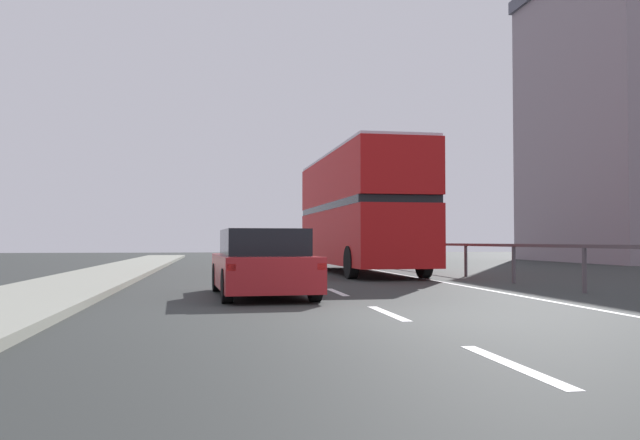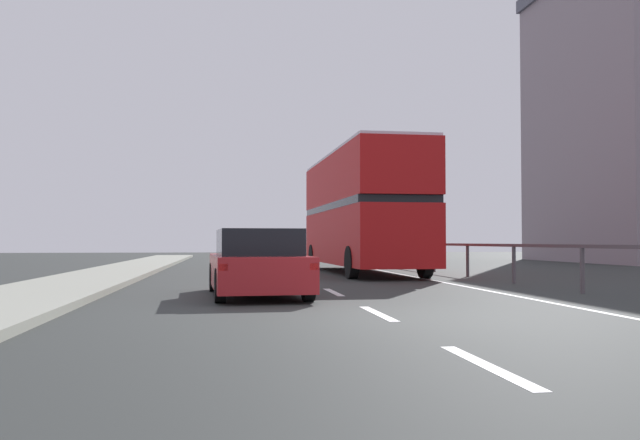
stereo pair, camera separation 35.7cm
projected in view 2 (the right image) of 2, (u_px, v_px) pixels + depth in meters
The scene contains 5 objects.
ground_plane at pixel (384, 320), 10.05m from camera, with size 73.31×120.00×0.10m, color #2D302F.
lane_paint_markings at pixel (392, 282), 18.53m from camera, with size 3.72×46.00×0.01m.
bridge_side_railing at pixel (489, 250), 19.72m from camera, with size 0.10×42.00×1.07m.
double_decker_bus_red at pixel (361, 209), 24.06m from camera, with size 2.80×10.68×4.28m.
hatchback_car_near at pixel (257, 264), 13.81m from camera, with size 2.06×4.43×1.38m.
Camera 2 is at (-2.35, -9.86, 1.14)m, focal length 37.38 mm.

